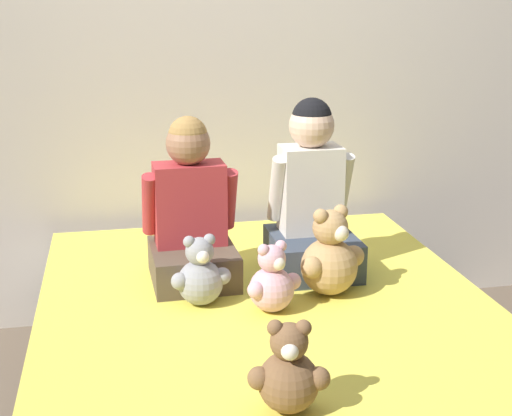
{
  "coord_description": "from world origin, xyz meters",
  "views": [
    {
      "loc": [
        -0.48,
        -2.14,
        1.49
      ],
      "look_at": [
        0.0,
        0.25,
        0.77
      ],
      "focal_mm": 50.0,
      "sensor_mm": 36.0,
      "label": 1
    }
  ],
  "objects_px": {
    "child_on_left": "(191,215)",
    "teddy_bear_held_by_left_child": "(200,275)",
    "teddy_bear_held_by_right_child": "(330,258)",
    "teddy_bear_between_children": "(272,282)",
    "teddy_bear_at_foot_of_bed": "(289,373)",
    "child_on_right": "(312,203)",
    "bed": "(270,374)"
  },
  "relations": [
    {
      "from": "teddy_bear_held_by_right_child",
      "to": "teddy_bear_at_foot_of_bed",
      "type": "distance_m",
      "value": 0.76
    },
    {
      "from": "child_on_right",
      "to": "teddy_bear_at_foot_of_bed",
      "type": "bearing_deg",
      "value": -109.09
    },
    {
      "from": "bed",
      "to": "teddy_bear_at_foot_of_bed",
      "type": "bearing_deg",
      "value": -98.31
    },
    {
      "from": "bed",
      "to": "teddy_bear_held_by_right_child",
      "type": "height_order",
      "value": "teddy_bear_held_by_right_child"
    },
    {
      "from": "teddy_bear_held_by_left_child",
      "to": "teddy_bear_held_by_right_child",
      "type": "height_order",
      "value": "teddy_bear_held_by_right_child"
    },
    {
      "from": "child_on_right",
      "to": "teddy_bear_held_by_left_child",
      "type": "distance_m",
      "value": 0.54
    },
    {
      "from": "teddy_bear_held_by_right_child",
      "to": "teddy_bear_between_children",
      "type": "bearing_deg",
      "value": -179.93
    },
    {
      "from": "child_on_right",
      "to": "teddy_bear_between_children",
      "type": "relative_size",
      "value": 2.73
    },
    {
      "from": "teddy_bear_between_children",
      "to": "teddy_bear_at_foot_of_bed",
      "type": "relative_size",
      "value": 0.97
    },
    {
      "from": "bed",
      "to": "child_on_left",
      "type": "xyz_separation_m",
      "value": [
        -0.23,
        0.33,
        0.49
      ]
    },
    {
      "from": "teddy_bear_held_by_left_child",
      "to": "teddy_bear_between_children",
      "type": "relative_size",
      "value": 1.03
    },
    {
      "from": "child_on_right",
      "to": "child_on_left",
      "type": "bearing_deg",
      "value": 179.61
    },
    {
      "from": "teddy_bear_held_by_left_child",
      "to": "teddy_bear_at_foot_of_bed",
      "type": "xyz_separation_m",
      "value": [
        0.14,
        -0.69,
        0.0
      ]
    },
    {
      "from": "teddy_bear_between_children",
      "to": "teddy_bear_at_foot_of_bed",
      "type": "xyz_separation_m",
      "value": [
        -0.09,
        -0.59,
        0.0
      ]
    },
    {
      "from": "teddy_bear_held_by_left_child",
      "to": "teddy_bear_held_by_right_child",
      "type": "relative_size",
      "value": 0.78
    },
    {
      "from": "child_on_right",
      "to": "teddy_bear_held_by_left_child",
      "type": "height_order",
      "value": "child_on_right"
    },
    {
      "from": "teddy_bear_held_by_left_child",
      "to": "child_on_left",
      "type": "bearing_deg",
      "value": 83.15
    },
    {
      "from": "bed",
      "to": "teddy_bear_held_by_left_child",
      "type": "bearing_deg",
      "value": 159.46
    },
    {
      "from": "child_on_right",
      "to": "teddy_bear_at_foot_of_bed",
      "type": "height_order",
      "value": "child_on_right"
    },
    {
      "from": "child_on_left",
      "to": "teddy_bear_between_children",
      "type": "bearing_deg",
      "value": -58.15
    },
    {
      "from": "teddy_bear_at_foot_of_bed",
      "to": "child_on_right",
      "type": "bearing_deg",
      "value": 82.88
    },
    {
      "from": "bed",
      "to": "teddy_bear_held_by_left_child",
      "type": "height_order",
      "value": "teddy_bear_held_by_left_child"
    },
    {
      "from": "child_on_left",
      "to": "child_on_right",
      "type": "bearing_deg",
      "value": -1.86
    },
    {
      "from": "child_on_left",
      "to": "teddy_bear_held_by_left_child",
      "type": "relative_size",
      "value": 2.44
    },
    {
      "from": "teddy_bear_held_by_right_child",
      "to": "child_on_left",
      "type": "bearing_deg",
      "value": 128.24
    },
    {
      "from": "teddy_bear_held_by_right_child",
      "to": "teddy_bear_at_foot_of_bed",
      "type": "relative_size",
      "value": 1.28
    },
    {
      "from": "teddy_bear_held_by_right_child",
      "to": "teddy_bear_held_by_left_child",
      "type": "bearing_deg",
      "value": 156.16
    },
    {
      "from": "teddy_bear_held_by_right_child",
      "to": "child_on_right",
      "type": "bearing_deg",
      "value": 66.64
    },
    {
      "from": "teddy_bear_between_children",
      "to": "teddy_bear_held_by_left_child",
      "type": "bearing_deg",
      "value": 136.28
    },
    {
      "from": "child_on_left",
      "to": "bed",
      "type": "bearing_deg",
      "value": -57.07
    },
    {
      "from": "teddy_bear_held_by_left_child",
      "to": "teddy_bear_at_foot_of_bed",
      "type": "distance_m",
      "value": 0.7
    },
    {
      "from": "child_on_left",
      "to": "teddy_bear_at_foot_of_bed",
      "type": "height_order",
      "value": "child_on_left"
    }
  ]
}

